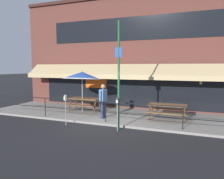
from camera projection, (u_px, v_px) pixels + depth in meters
name	position (u px, v px, depth m)	size (l,w,h in m)	color
ground_plane	(103.00, 126.00, 9.98)	(120.00, 120.00, 0.00)	#232326
patio_deck	(118.00, 115.00, 11.82)	(15.00, 4.00, 0.10)	gray
restaurant_building	(130.00, 53.00, 13.52)	(15.00, 1.60, 7.09)	brown
patio_railing	(106.00, 107.00, 10.17)	(13.84, 0.04, 0.97)	black
picnic_table_left	(85.00, 101.00, 12.68)	(1.80, 1.42, 0.76)	brown
picnic_table_centre	(168.00, 108.00, 10.57)	(1.80, 1.42, 0.76)	brown
patio_umbrella_left	(82.00, 76.00, 12.29)	(2.14, 2.14, 2.38)	#B7B2A8
pedestrian_walking	(103.00, 99.00, 10.90)	(0.29, 0.61, 1.71)	navy
parking_meter_near	(65.00, 101.00, 9.92)	(0.15, 0.16, 1.42)	gray
parking_meter_far	(118.00, 104.00, 9.02)	(0.15, 0.16, 1.42)	gray
street_sign_pole	(119.00, 76.00, 8.99)	(0.28, 0.09, 4.53)	#1E6033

